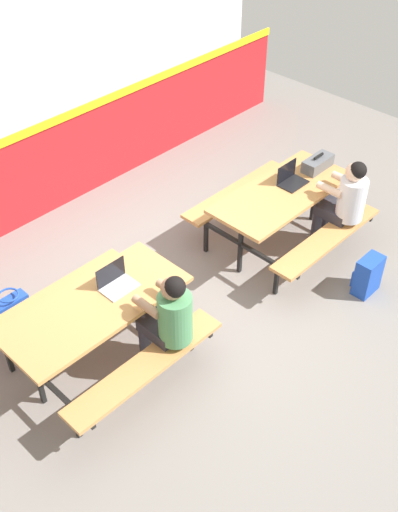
{
  "coord_description": "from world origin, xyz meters",
  "views": [
    {
      "loc": [
        -3.44,
        -3.18,
        4.55
      ],
      "look_at": [
        0.0,
        0.11,
        0.55
      ],
      "focal_mm": 43.58,
      "sensor_mm": 36.0,
      "label": 1
    }
  ],
  "objects": [
    {
      "name": "ground_plane",
      "position": [
        0.0,
        0.0,
        -0.01
      ],
      "size": [
        10.0,
        10.0,
        0.02
      ],
      "primitive_type": "cube",
      "color": "gray"
    },
    {
      "name": "accent_backdrop",
      "position": [
        0.0,
        2.55,
        1.25
      ],
      "size": [
        8.0,
        0.14,
        2.6
      ],
      "color": "red",
      "rests_on": "ground"
    },
    {
      "name": "picnic_table_left",
      "position": [
        -1.26,
        0.16,
        0.57
      ],
      "size": [
        1.71,
        1.56,
        0.74
      ],
      "color": "tan",
      "rests_on": "ground"
    },
    {
      "name": "picnic_table_right",
      "position": [
        1.26,
        0.06,
        0.57
      ],
      "size": [
        1.71,
        1.56,
        0.74
      ],
      "color": "tan",
      "rests_on": "ground"
    },
    {
      "name": "student_nearer",
      "position": [
        -0.9,
        -0.4,
        0.71
      ],
      "size": [
        0.36,
        0.53,
        1.21
      ],
      "color": "#2D2D38",
      "rests_on": "ground"
    },
    {
      "name": "student_further",
      "position": [
        1.64,
        -0.5,
        0.71
      ],
      "size": [
        0.36,
        0.53,
        1.21
      ],
      "color": "#2D2D38",
      "rests_on": "ground"
    },
    {
      "name": "laptop_silver",
      "position": [
        -0.98,
        0.2,
        0.79
      ],
      "size": [
        0.32,
        0.22,
        0.22
      ],
      "color": "silver",
      "rests_on": "picnic_table_left"
    },
    {
      "name": "laptop_dark",
      "position": [
        1.45,
        0.09,
        0.79
      ],
      "size": [
        0.32,
        0.22,
        0.22
      ],
      "color": "black",
      "rests_on": "picnic_table_right"
    },
    {
      "name": "toolbox_grey",
      "position": [
        1.9,
        0.05,
        0.81
      ],
      "size": [
        0.4,
        0.18,
        0.18
      ],
      "color": "#595B60",
      "rests_on": "picnic_table_right"
    },
    {
      "name": "backpack_dark",
      "position": [
        1.28,
        -1.11,
        0.22
      ],
      "size": [
        0.3,
        0.22,
        0.44
      ],
      "color": "#1E47B2",
      "rests_on": "ground"
    },
    {
      "name": "tote_bag_bright",
      "position": [
        -1.58,
        1.14,
        0.19
      ],
      "size": [
        0.34,
        0.21,
        0.43
      ],
      "color": "#1E47B2",
      "rests_on": "ground"
    }
  ]
}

